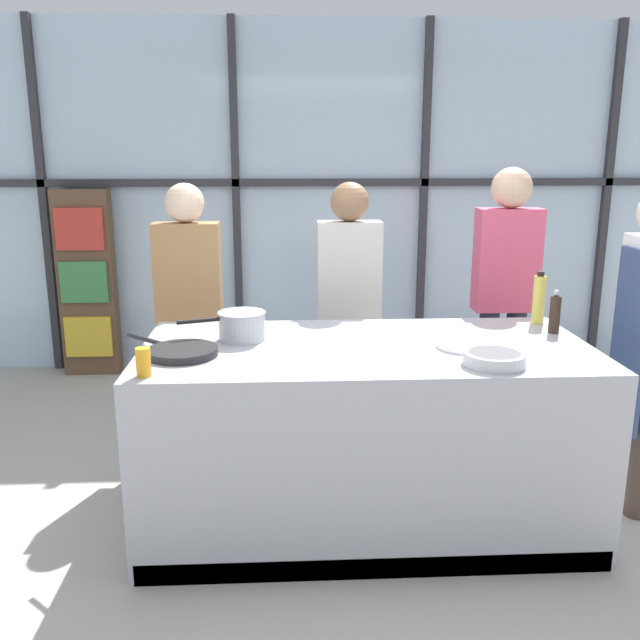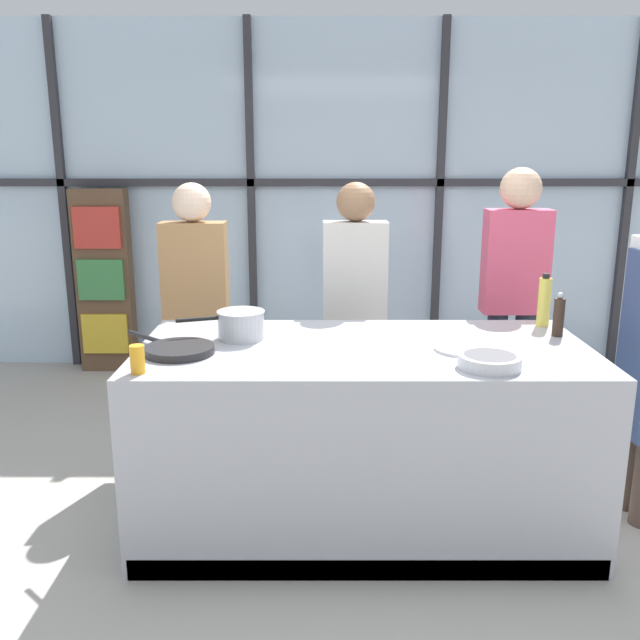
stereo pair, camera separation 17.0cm
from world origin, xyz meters
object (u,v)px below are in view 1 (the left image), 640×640
(spectator_center_right, at_px, (505,286))
(oil_bottle, at_px, (539,299))
(pepper_grinder, at_px, (555,313))
(saucepan, at_px, (242,325))
(mixing_bowl, at_px, (494,358))
(white_plate, at_px, (465,346))
(spectator_center_left, at_px, (349,297))
(juice_glass_near, at_px, (143,362))
(spectator_far_left, at_px, (189,300))
(frying_pan, at_px, (181,351))

(spectator_center_right, distance_m, oil_bottle, 0.54)
(oil_bottle, relative_size, pepper_grinder, 1.26)
(saucepan, distance_m, mixing_bowl, 1.19)
(white_plate, xyz_separation_m, mixing_bowl, (0.05, -0.26, 0.02))
(spectator_center_left, relative_size, spectator_center_right, 0.95)
(spectator_center_left, height_order, mixing_bowl, spectator_center_left)
(white_plate, bearing_deg, juice_glass_near, -166.63)
(saucepan, relative_size, pepper_grinder, 1.88)
(spectator_center_left, relative_size, mixing_bowl, 6.09)
(white_plate, distance_m, mixing_bowl, 0.27)
(spectator_far_left, relative_size, saucepan, 3.90)
(spectator_center_right, distance_m, saucepan, 1.73)
(spectator_center_left, height_order, saucepan, spectator_center_left)
(saucepan, xyz_separation_m, mixing_bowl, (1.09, -0.45, -0.04))
(saucepan, xyz_separation_m, white_plate, (1.04, -0.19, -0.07))
(oil_bottle, bearing_deg, juice_glass_near, -157.91)
(white_plate, height_order, mixing_bowl, mixing_bowl)
(pepper_grinder, bearing_deg, white_plate, -154.74)
(frying_pan, relative_size, white_plate, 1.75)
(oil_bottle, xyz_separation_m, juice_glass_near, (-1.90, -0.77, -0.07))
(frying_pan, bearing_deg, saucepan, 43.82)
(frying_pan, distance_m, juice_glass_near, 0.30)
(spectator_center_left, xyz_separation_m, frying_pan, (-0.84, -1.03, -0.02))
(oil_bottle, bearing_deg, saucepan, -170.81)
(spectator_center_left, bearing_deg, spectator_center_right, -180.00)
(frying_pan, bearing_deg, mixing_bowl, -8.87)
(saucepan, bearing_deg, spectator_far_left, 114.50)
(spectator_center_left, distance_m, spectator_center_right, 0.95)
(spectator_center_right, height_order, oil_bottle, spectator_center_right)
(spectator_center_left, xyz_separation_m, spectator_center_right, (0.95, 0.00, 0.06))
(white_plate, height_order, juice_glass_near, juice_glass_near)
(white_plate, relative_size, juice_glass_near, 2.23)
(pepper_grinder, bearing_deg, spectator_center_right, 91.19)
(spectator_far_left, xyz_separation_m, juice_glass_near, (-0.01, -1.31, 0.03))
(spectator_far_left, distance_m, mixing_bowl, 1.91)
(oil_bottle, xyz_separation_m, pepper_grinder, (0.01, -0.20, -0.03))
(mixing_bowl, bearing_deg, saucepan, 157.49)
(spectator_far_left, bearing_deg, white_plate, 145.12)
(spectator_center_right, relative_size, mixing_bowl, 6.40)
(saucepan, relative_size, oil_bottle, 1.49)
(white_plate, relative_size, pepper_grinder, 1.20)
(spectator_center_left, bearing_deg, mixing_bowl, 112.19)
(spectator_center_right, relative_size, juice_glass_near, 14.29)
(frying_pan, bearing_deg, spectator_center_left, 50.62)
(spectator_center_left, relative_size, pepper_grinder, 7.34)
(spectator_far_left, distance_m, pepper_grinder, 2.05)
(spectator_center_left, xyz_separation_m, oil_bottle, (0.95, -0.53, 0.09))
(juice_glass_near, bearing_deg, spectator_far_left, 89.77)
(saucepan, relative_size, juice_glass_near, 3.48)
(frying_pan, distance_m, white_plate, 1.29)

